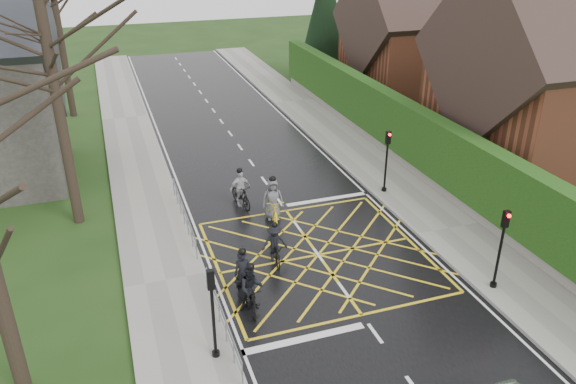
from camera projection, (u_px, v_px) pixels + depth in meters
ground at (318, 255)px, 22.34m from camera, size 120.00×120.00×0.00m
road at (318, 255)px, 22.34m from camera, size 9.00×80.00×0.01m
sidewalk_right at (448, 229)px, 24.05m from camera, size 3.00×80.00×0.15m
sidewalk_left at (166, 281)px, 20.57m from camera, size 3.00×80.00×0.15m
stone_wall at (413, 166)px, 29.55m from camera, size 0.50×38.00×0.70m
hedge at (417, 135)px, 28.79m from camera, size 0.90×38.00×2.80m
house_near at (566, 83)px, 27.97m from camera, size 11.80×9.80×11.30m
house_far at (419, 40)px, 40.07m from camera, size 9.80×8.80×10.30m
conifer at (325, 17)px, 45.45m from camera, size 4.60×4.60×10.00m
tree_near at (46, 40)px, 21.41m from camera, size 9.24×9.24×11.44m
tree_far at (55, 6)px, 35.28m from camera, size 8.40×8.40×10.40m
railing_south at (222, 316)px, 17.67m from camera, size 0.05×5.04×1.03m
railing_north at (184, 211)px, 24.06m from camera, size 0.05×6.04×1.03m
traffic_light_ne at (386, 162)px, 26.67m from camera, size 0.24×0.31×3.21m
traffic_light_se at (500, 250)px, 19.51m from camera, size 0.24×0.31×3.21m
traffic_light_sw at (213, 315)px, 16.31m from camera, size 0.24×0.31×3.21m
cyclist_rear at (244, 281)px, 19.62m from camera, size 0.82×2.03×1.94m
cyclist_back at (252, 293)px, 18.90m from camera, size 0.90×1.89×1.84m
cyclist_mid at (275, 247)px, 21.71m from camera, size 1.05×1.78×1.68m
cyclist_front at (241, 192)px, 25.92m from camera, size 1.09×1.96×1.90m
cyclist_lead at (273, 204)px, 24.75m from camera, size 1.07×2.23×2.07m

